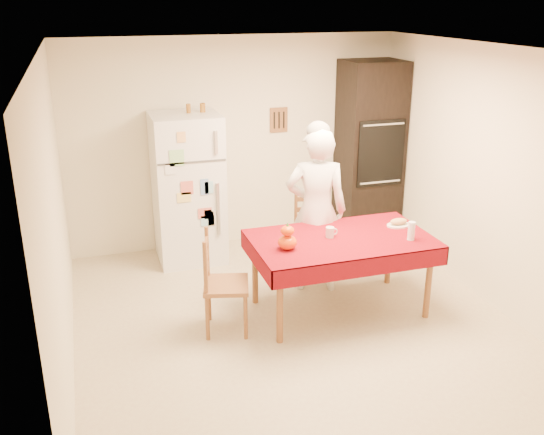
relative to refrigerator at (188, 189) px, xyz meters
name	(u,v)px	position (x,y,z in m)	size (l,w,h in m)	color
floor	(297,326)	(0.65, -1.88, -0.85)	(4.50, 4.50, 0.00)	tan
room_shell	(300,158)	(0.65, -1.88, 0.77)	(4.02, 4.52, 2.51)	beige
refrigerator	(188,189)	(0.00, 0.00, 0.00)	(0.75, 0.74, 1.70)	white
oven_cabinet	(369,151)	(2.28, 0.05, 0.25)	(0.70, 0.62, 2.20)	black
dining_table	(341,245)	(1.15, -1.70, -0.16)	(1.70, 1.00, 0.76)	brown
chair_far	(313,231)	(1.20, -0.84, -0.34)	(0.50, 0.48, 0.95)	brown
chair_left	(219,280)	(-0.04, -1.71, -0.34)	(0.49, 0.51, 0.95)	brown
seated_woman	(316,211)	(1.10, -1.17, 0.01)	(0.63, 0.41, 1.72)	white
coffee_mug	(330,232)	(1.05, -1.65, -0.04)	(0.08, 0.08, 0.10)	silver
pumpkin_lower	(287,242)	(0.58, -1.79, -0.02)	(0.17, 0.17, 0.13)	#CD4E04
pumpkin_upper	(287,231)	(0.58, -1.79, 0.09)	(0.12, 0.12, 0.09)	#E64C05
wine_glass	(411,231)	(1.75, -1.93, 0.00)	(0.07, 0.07, 0.18)	white
bread_plate	(398,225)	(1.81, -1.58, -0.08)	(0.24, 0.24, 0.02)	white
bread_loaf	(399,221)	(1.81, -1.58, -0.04)	(0.18, 0.10, 0.06)	#A68852
spice_jar_left	(188,108)	(0.06, 0.05, 0.90)	(0.05, 0.05, 0.10)	brown
spice_jar_mid	(202,108)	(0.21, 0.05, 0.90)	(0.05, 0.05, 0.10)	#935E1A
spice_jar_right	(203,108)	(0.22, 0.05, 0.90)	(0.05, 0.05, 0.10)	brown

